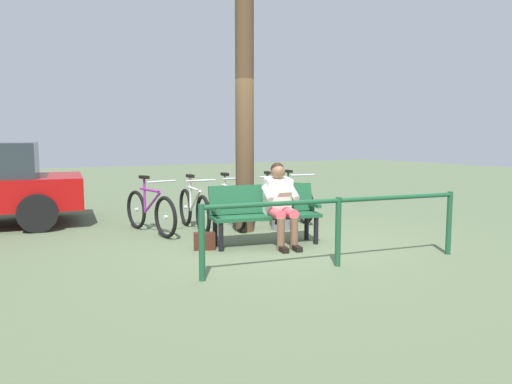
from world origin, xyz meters
TOP-DOWN VIEW (x-y plane):
  - ground_plane at (0.00, 0.00)m, footprint 40.00×40.00m
  - bench at (0.15, -0.07)m, footprint 1.66×0.78m
  - person_reading at (-0.00, 0.12)m, footprint 0.54×0.81m
  - handbag at (1.06, -0.17)m, footprint 0.33×0.24m
  - tree_trunk at (-0.07, -1.08)m, footprint 0.31×0.31m
  - litter_bin at (-0.67, -0.91)m, footprint 0.35×0.35m
  - bicycle_green at (-1.40, -1.66)m, footprint 0.48×1.67m
  - bicycle_silver at (-0.80, -1.53)m, footprint 0.70×1.59m
  - bicycle_purple at (-0.00, -1.58)m, footprint 0.48×1.67m
  - bicycle_red at (0.67, -1.53)m, footprint 0.48×1.68m
  - bicycle_orange at (1.37, -1.68)m, footprint 0.49×1.66m
  - railing_fence at (-0.01, 1.43)m, footprint 3.43×0.57m

SIDE VIEW (x-z plane):
  - ground_plane at x=0.00m, z-range 0.00..0.00m
  - handbag at x=1.06m, z-range 0.00..0.24m
  - bicycle_green at x=-1.40m, z-range -0.11..0.83m
  - bicycle_silver at x=-0.80m, z-range -0.11..0.83m
  - bicycle_purple at x=0.00m, z-range -0.11..0.83m
  - bicycle_red at x=0.67m, z-range -0.11..0.83m
  - bicycle_orange at x=1.37m, z-range -0.11..0.83m
  - litter_bin at x=-0.67m, z-range 0.00..0.78m
  - bench at x=0.15m, z-range 0.07..0.94m
  - railing_fence at x=-0.01m, z-range 0.18..1.03m
  - person_reading at x=0.00m, z-range 0.06..1.27m
  - tree_trunk at x=-0.07m, z-range 0.00..3.87m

